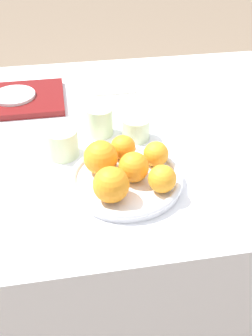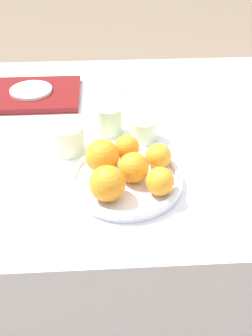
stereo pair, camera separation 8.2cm
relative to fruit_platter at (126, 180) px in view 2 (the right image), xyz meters
name	(u,v)px [view 2 (the right image)]	position (x,y,z in m)	size (l,w,h in m)	color
ground_plane	(131,282)	(0.04, 0.27, -0.76)	(12.00, 12.00, 0.00)	#7A6651
table	(132,217)	(0.04, 0.27, -0.39)	(1.28, 1.04, 0.75)	white
fruit_platter	(126,180)	(0.00, 0.00, 0.00)	(0.27, 0.27, 0.03)	silver
orange_0	(133,167)	(0.02, -0.01, 0.04)	(0.07, 0.07, 0.07)	orange
orange_1	(159,156)	(0.08, 0.04, 0.04)	(0.06, 0.06, 0.06)	orange
orange_2	(107,184)	(-0.04, -0.07, 0.05)	(0.08, 0.08, 0.08)	orange
orange_3	(127,147)	(0.01, 0.08, 0.04)	(0.06, 0.06, 0.06)	orange
orange_4	(102,156)	(-0.06, 0.04, 0.05)	(0.08, 0.08, 0.08)	orange
orange_5	(160,181)	(0.07, -0.06, 0.04)	(0.07, 0.07, 0.07)	orange
serving_tray	(32,94)	(-0.29, 0.48, 0.00)	(0.32, 0.25, 0.02)	maroon
side_plate	(31,90)	(-0.29, 0.48, 0.01)	(0.14, 0.14, 0.01)	white
cup_0	(144,130)	(0.06, 0.20, 0.02)	(0.08, 0.08, 0.06)	beige
cup_1	(68,139)	(-0.15, 0.15, 0.02)	(0.09, 0.09, 0.08)	beige
cup_2	(109,120)	(-0.03, 0.24, 0.03)	(0.08, 0.08, 0.08)	beige
napkin	(130,86)	(0.04, 0.54, -0.01)	(0.15, 0.12, 0.01)	silver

